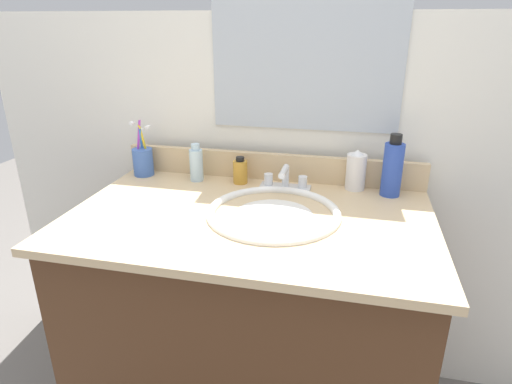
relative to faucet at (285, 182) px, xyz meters
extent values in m
cube|color=#4C2D19|center=(-0.07, -0.21, -0.42)|extent=(0.97, 0.58, 0.74)
cube|color=#D1B284|center=(-0.07, -0.21, -0.04)|extent=(1.01, 0.63, 0.02)
cube|color=#D1B284|center=(-0.07, 0.09, 0.02)|extent=(1.01, 0.02, 0.09)
cube|color=white|center=(-0.07, 0.15, -0.15)|extent=(2.11, 0.04, 1.30)
cube|color=#B2BCC6|center=(0.03, 0.13, 0.42)|extent=(0.60, 0.01, 0.56)
torus|color=white|center=(0.00, -0.19, -0.02)|extent=(0.38, 0.38, 0.02)
ellipsoid|color=white|center=(0.00, -0.19, -0.07)|extent=(0.32, 0.32, 0.11)
cylinder|color=#B2B5BA|center=(0.00, -0.19, -0.10)|extent=(0.04, 0.04, 0.01)
cube|color=silver|center=(0.00, 0.01, -0.02)|extent=(0.16, 0.05, 0.01)
cylinder|color=silver|center=(0.00, 0.01, 0.01)|extent=(0.02, 0.02, 0.06)
cylinder|color=silver|center=(0.00, -0.03, 0.04)|extent=(0.02, 0.09, 0.02)
cylinder|color=silver|center=(-0.05, 0.01, 0.00)|extent=(0.03, 0.03, 0.04)
cylinder|color=silver|center=(0.06, 0.01, 0.00)|extent=(0.03, 0.03, 0.04)
cylinder|color=silver|center=(-0.30, 0.02, 0.03)|extent=(0.04, 0.04, 0.11)
cylinder|color=silver|center=(-0.30, 0.02, 0.09)|extent=(0.03, 0.03, 0.02)
cylinder|color=#2D4CB2|center=(0.32, 0.03, 0.05)|extent=(0.06, 0.06, 0.16)
cylinder|color=black|center=(0.32, 0.03, 0.15)|extent=(0.04, 0.04, 0.03)
cylinder|color=white|center=(0.22, 0.06, 0.03)|extent=(0.06, 0.06, 0.11)
cone|color=white|center=(0.22, 0.06, 0.09)|extent=(0.04, 0.04, 0.02)
cylinder|color=gold|center=(-0.15, 0.03, 0.01)|extent=(0.05, 0.05, 0.08)
cylinder|color=black|center=(-0.15, 0.03, 0.05)|extent=(0.03, 0.03, 0.01)
cylinder|color=#3F66B7|center=(-0.50, 0.03, 0.02)|extent=(0.07, 0.07, 0.09)
cylinder|color=blue|center=(-0.51, 0.05, 0.06)|extent=(0.02, 0.04, 0.15)
cube|color=white|center=(-0.51, 0.06, 0.12)|extent=(0.01, 0.02, 0.01)
cylinder|color=yellow|center=(-0.49, 0.04, 0.07)|extent=(0.03, 0.03, 0.17)
cube|color=white|center=(-0.48, 0.05, 0.14)|extent=(0.01, 0.02, 0.01)
cylinder|color=#B23FBF|center=(-0.52, 0.03, 0.07)|extent=(0.04, 0.01, 0.18)
cube|color=white|center=(-0.53, 0.03, 0.15)|extent=(0.01, 0.02, 0.01)
camera|label=1|loc=(0.20, -1.27, 0.47)|focal=30.42mm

